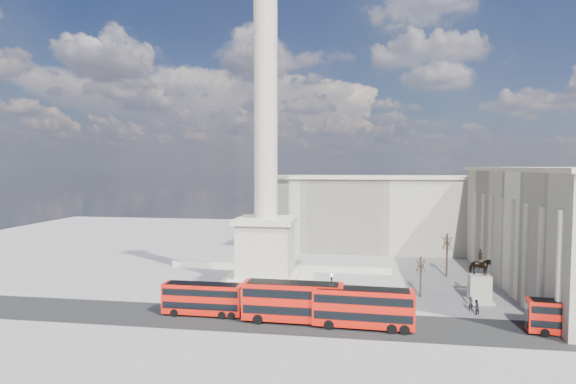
% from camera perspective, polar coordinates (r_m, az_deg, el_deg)
% --- Properties ---
extents(ground, '(180.00, 180.00, 0.00)m').
position_cam_1_polar(ground, '(66.85, -3.66, -13.01)').
color(ground, gray).
rests_on(ground, ground).
extents(asphalt_road, '(120.00, 9.00, 0.01)m').
position_cam_1_polar(asphalt_road, '(56.59, -0.76, -16.06)').
color(asphalt_road, black).
rests_on(asphalt_road, ground).
extents(nelsons_column, '(14.00, 14.00, 49.85)m').
position_cam_1_polar(nelsons_column, '(69.30, -2.82, -1.55)').
color(nelsons_column, beige).
rests_on(nelsons_column, ground).
extents(balustrade_wall, '(40.00, 0.60, 1.10)m').
position_cam_1_polar(balustrade_wall, '(81.91, -1.25, -9.55)').
color(balustrade_wall, '#C0B69F').
rests_on(balustrade_wall, ground).
extents(building_east, '(19.00, 46.00, 18.60)m').
position_cam_1_polar(building_east, '(79.69, 31.75, -4.00)').
color(building_east, beige).
rests_on(building_east, ground).
extents(building_northeast, '(51.00, 17.00, 16.60)m').
position_cam_1_polar(building_northeast, '(103.40, 12.08, -2.57)').
color(building_northeast, beige).
rests_on(building_northeast, ground).
extents(red_bus_a, '(10.10, 2.45, 4.09)m').
position_cam_1_polar(red_bus_a, '(58.85, -10.71, -13.16)').
color(red_bus_a, red).
rests_on(red_bus_a, ground).
extents(red_bus_b, '(12.11, 3.04, 4.89)m').
position_cam_1_polar(red_bus_b, '(55.30, 0.69, -13.74)').
color(red_bus_b, red).
rests_on(red_bus_b, ground).
extents(red_bus_c, '(11.65, 3.15, 4.68)m').
position_cam_1_polar(red_bus_c, '(54.22, 9.58, -14.25)').
color(red_bus_c, red).
rests_on(red_bus_c, ground).
extents(red_bus_d, '(9.75, 3.09, 3.89)m').
position_cam_1_polar(red_bus_d, '(60.23, 32.63, -13.35)').
color(red_bus_d, red).
rests_on(red_bus_d, ground).
extents(victorian_lamp, '(0.50, 0.50, 5.78)m').
position_cam_1_polar(victorian_lamp, '(56.13, 5.55, -12.60)').
color(victorian_lamp, black).
rests_on(victorian_lamp, ground).
extents(equestrian_statue, '(3.51, 2.64, 7.45)m').
position_cam_1_polar(equestrian_statue, '(68.05, 23.15, -10.76)').
color(equestrian_statue, '#C0B69F').
rests_on(equestrian_statue, ground).
extents(bare_tree_near, '(1.78, 1.78, 7.78)m').
position_cam_1_polar(bare_tree_near, '(69.33, 28.93, -7.62)').
color(bare_tree_near, '#332319').
rests_on(bare_tree_near, ground).
extents(bare_tree_mid, '(1.62, 1.62, 6.14)m').
position_cam_1_polar(bare_tree_mid, '(67.61, 16.51, -8.73)').
color(bare_tree_mid, '#332319').
rests_on(bare_tree_mid, ground).
extents(bare_tree_far, '(1.90, 1.90, 7.75)m').
position_cam_1_polar(bare_tree_far, '(80.96, 19.56, -5.89)').
color(bare_tree_far, '#332319').
rests_on(bare_tree_far, ground).
extents(pedestrian_walking, '(0.72, 0.51, 1.84)m').
position_cam_1_polar(pedestrian_walking, '(64.50, 22.21, -13.01)').
color(pedestrian_walking, black).
rests_on(pedestrian_walking, ground).
extents(pedestrian_standing, '(1.18, 1.15, 1.92)m').
position_cam_1_polar(pedestrian_standing, '(63.27, 22.76, -13.31)').
color(pedestrian_standing, black).
rests_on(pedestrian_standing, ground).
extents(pedestrian_crossing, '(1.06, 1.07, 1.81)m').
position_cam_1_polar(pedestrian_crossing, '(62.51, 0.79, -13.30)').
color(pedestrian_crossing, black).
rests_on(pedestrian_crossing, ground).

